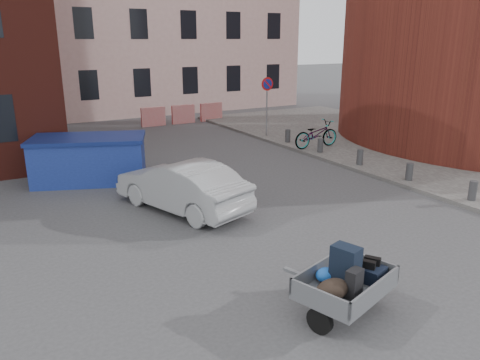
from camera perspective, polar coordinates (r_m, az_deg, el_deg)
ground at (r=11.12m, az=3.89°, el=-6.64°), size 120.00×120.00×0.00m
sidewalk at (r=20.52m, az=21.27°, el=3.41°), size 9.00×24.00×0.12m
no_parking_sign at (r=21.56m, az=3.33°, el=10.41°), size 0.60×0.09×2.65m
bollards at (r=17.14m, az=14.41°, el=2.72°), size 0.22×9.02×0.55m
barriers at (r=25.76m, az=-6.93°, el=7.97°), size 4.70×0.18×1.00m
trailer at (r=8.03m, az=12.70°, el=-12.00°), size 1.86×1.97×1.20m
dumpster at (r=15.69m, az=-17.87°, el=2.44°), size 3.91×2.95×1.47m
silver_car at (r=12.54m, az=-7.13°, el=-0.71°), size 2.64×4.30×1.34m
bicycle at (r=19.50m, az=9.27°, el=5.54°), size 2.11×0.75×1.10m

